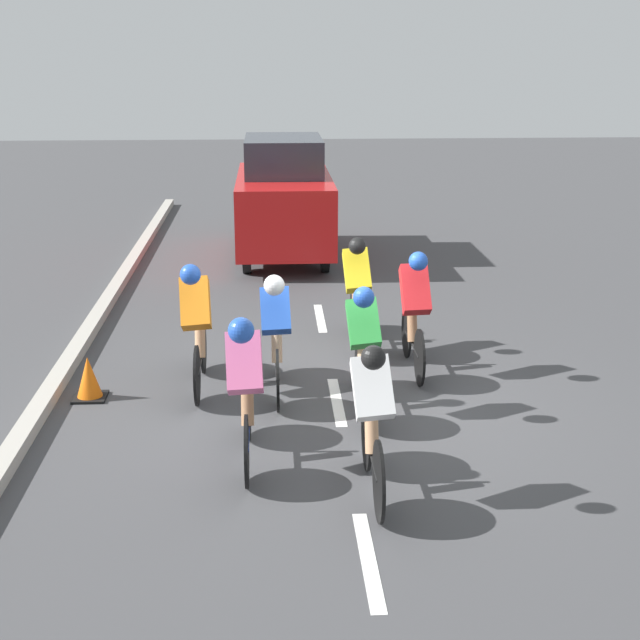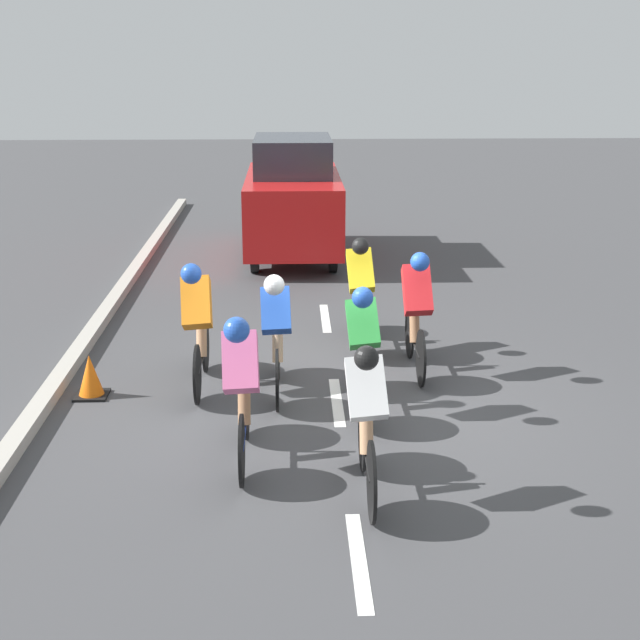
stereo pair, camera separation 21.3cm
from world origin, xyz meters
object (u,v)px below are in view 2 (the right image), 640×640
(cyclist_red, at_px, (417,308))
(support_car, at_px, (293,199))
(cyclist_pink, at_px, (242,384))
(cyclist_blue, at_px, (277,331))
(cyclist_white, at_px, (367,416))
(cyclist_orange, at_px, (198,322))
(cyclist_green, at_px, (363,345))
(traffic_cone, at_px, (90,377))
(cyclist_yellow, at_px, (360,289))

(cyclist_red, bearing_deg, support_car, -77.39)
(cyclist_pink, xyz_separation_m, support_car, (-0.52, -8.74, 0.29))
(cyclist_blue, height_order, cyclist_pink, cyclist_pink)
(cyclist_white, bearing_deg, cyclist_pink, -31.85)
(cyclist_red, distance_m, cyclist_orange, 2.57)
(cyclist_pink, distance_m, cyclist_white, 1.29)
(cyclist_green, bearing_deg, traffic_cone, -10.28)
(cyclist_blue, distance_m, cyclist_green, 1.04)
(cyclist_yellow, distance_m, cyclist_red, 1.16)
(cyclist_yellow, xyz_separation_m, traffic_cone, (3.15, 1.64, -0.55))
(cyclist_white, bearing_deg, cyclist_yellow, -93.73)
(support_car, bearing_deg, cyclist_blue, 88.18)
(cyclist_white, relative_size, support_car, 0.42)
(cyclist_green, distance_m, traffic_cone, 3.10)
(cyclist_yellow, xyz_separation_m, cyclist_white, (0.27, 4.07, -0.03))
(cyclist_blue, bearing_deg, support_car, -91.82)
(cyclist_red, relative_size, support_car, 0.43)
(cyclist_green, distance_m, cyclist_white, 1.90)
(cyclist_yellow, distance_m, support_car, 5.43)
(cyclist_pink, xyz_separation_m, cyclist_white, (-1.09, 0.68, -0.05))
(cyclist_white, xyz_separation_m, cyclist_orange, (1.68, -2.63, 0.05))
(cyclist_yellow, relative_size, cyclist_orange, 1.02)
(cyclist_white, bearing_deg, traffic_cone, -40.20)
(cyclist_green, relative_size, traffic_cone, 3.49)
(traffic_cone, bearing_deg, cyclist_white, 139.80)
(cyclist_pink, distance_m, cyclist_orange, 2.04)
(cyclist_green, relative_size, support_car, 0.44)
(support_car, bearing_deg, cyclist_white, 93.47)
(cyclist_blue, bearing_deg, traffic_cone, -1.21)
(cyclist_yellow, bearing_deg, cyclist_red, 120.23)
(cyclist_orange, relative_size, traffic_cone, 3.47)
(support_car, xyz_separation_m, traffic_cone, (2.31, 6.99, -0.86))
(cyclist_green, height_order, support_car, support_car)
(cyclist_blue, distance_m, support_car, 7.04)
(cyclist_green, distance_m, cyclist_orange, 1.95)
(cyclist_white, relative_size, traffic_cone, 3.35)
(cyclist_pink, bearing_deg, cyclist_orange, -73.24)
(cyclist_blue, xyz_separation_m, cyclist_green, (-0.92, 0.50, -0.00))
(cyclist_orange, bearing_deg, cyclist_yellow, -143.42)
(cyclist_blue, xyz_separation_m, cyclist_red, (-1.65, -0.67, 0.04))
(cyclist_green, height_order, traffic_cone, cyclist_green)
(cyclist_orange, xyz_separation_m, traffic_cone, (1.20, 0.19, -0.57))
(traffic_cone, bearing_deg, cyclist_red, -170.43)
(traffic_cone, bearing_deg, support_car, -108.31)
(support_car, height_order, traffic_cone, support_car)
(cyclist_red, height_order, support_car, support_car)
(cyclist_green, xyz_separation_m, cyclist_yellow, (-0.14, -2.18, 0.02))
(cyclist_pink, xyz_separation_m, traffic_cone, (1.79, -1.76, -0.57))
(cyclist_red, bearing_deg, cyclist_pink, 50.84)
(cyclist_green, bearing_deg, cyclist_red, -121.83)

